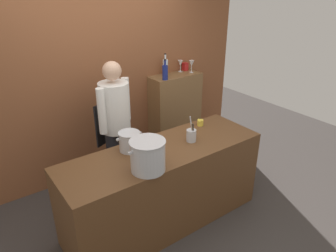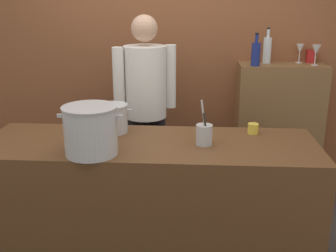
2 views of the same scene
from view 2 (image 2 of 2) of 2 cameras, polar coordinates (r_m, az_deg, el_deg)
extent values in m
cube|color=brown|center=(3.88, -0.43, 13.29)|extent=(4.40, 0.10, 3.00)
cube|color=brown|center=(2.81, -2.44, -10.91)|extent=(2.15, 0.70, 0.90)
cube|color=brown|center=(3.91, 14.99, -0.57)|extent=(0.76, 0.32, 1.22)
cylinder|color=black|center=(3.58, -1.47, -4.96)|extent=(0.14, 0.14, 0.84)
cylinder|color=black|center=(3.52, -4.55, -5.40)|extent=(0.14, 0.14, 0.84)
cylinder|color=white|center=(3.34, -3.19, 6.14)|extent=(0.34, 0.34, 0.58)
cube|color=black|center=(3.56, -4.02, 2.88)|extent=(0.28, 0.14, 0.52)
cylinder|color=white|center=(3.40, 0.35, 6.89)|extent=(0.09, 0.09, 0.52)
cylinder|color=white|center=(3.27, -6.89, 6.32)|extent=(0.09, 0.09, 0.52)
sphere|color=tan|center=(3.28, -3.32, 13.43)|extent=(0.21, 0.21, 0.21)
cylinder|color=#B7BABF|center=(2.43, -10.72, -0.70)|extent=(0.31, 0.31, 0.28)
cylinder|color=#B7BABF|center=(2.39, -10.91, 2.61)|extent=(0.32, 0.32, 0.01)
cube|color=#B7BABF|center=(2.45, -14.76, 1.40)|extent=(0.04, 0.02, 0.02)
cube|color=#B7BABF|center=(2.37, -6.77, 1.29)|extent=(0.04, 0.02, 0.02)
cylinder|color=#B7BABF|center=(2.82, -7.74, 0.98)|extent=(0.21, 0.21, 0.19)
cylinder|color=#B7BABF|center=(2.79, -7.83, 2.90)|extent=(0.21, 0.21, 0.01)
cube|color=#B7BABF|center=(2.83, -10.21, 2.19)|extent=(0.04, 0.02, 0.02)
cube|color=#B7BABF|center=(2.78, -5.34, 2.13)|extent=(0.04, 0.02, 0.02)
cylinder|color=#B7BABF|center=(2.57, 5.05, -1.23)|extent=(0.10, 0.10, 0.13)
cylinder|color=#262626|center=(2.54, 5.29, -0.25)|extent=(0.04, 0.03, 0.19)
cylinder|color=olive|center=(2.55, 5.17, -0.23)|extent=(0.04, 0.02, 0.19)
cylinder|color=#B7BABF|center=(2.54, 5.04, 0.65)|extent=(0.05, 0.03, 0.27)
cylinder|color=yellow|center=(2.84, 11.75, -0.36)|extent=(0.07, 0.07, 0.07)
cylinder|color=navy|center=(3.61, 12.12, 9.71)|extent=(0.08, 0.08, 0.19)
cylinder|color=navy|center=(3.59, 12.25, 11.81)|extent=(0.03, 0.03, 0.07)
cylinder|color=black|center=(3.59, 12.30, 12.47)|extent=(0.03, 0.03, 0.01)
cylinder|color=silver|center=(3.78, 13.63, 10.20)|extent=(0.07, 0.07, 0.22)
cylinder|color=silver|center=(3.77, 13.80, 12.43)|extent=(0.03, 0.03, 0.07)
cylinder|color=black|center=(3.77, 13.84, 13.07)|extent=(0.03, 0.03, 0.01)
cylinder|color=silver|center=(3.80, 19.71, 8.03)|extent=(0.06, 0.06, 0.01)
cylinder|color=silver|center=(3.79, 19.78, 8.70)|extent=(0.01, 0.01, 0.08)
cone|color=silver|center=(3.78, 19.91, 9.96)|extent=(0.08, 0.08, 0.09)
cylinder|color=silver|center=(3.89, 17.73, 8.43)|extent=(0.06, 0.06, 0.01)
cylinder|color=silver|center=(3.89, 17.79, 9.05)|extent=(0.01, 0.01, 0.08)
cone|color=silver|center=(3.88, 17.90, 10.23)|extent=(0.07, 0.07, 0.08)
cube|color=red|center=(3.93, 19.25, 9.16)|extent=(0.07, 0.07, 0.11)
camera|label=1|loc=(1.99, -87.37, 21.38)|focal=33.80mm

